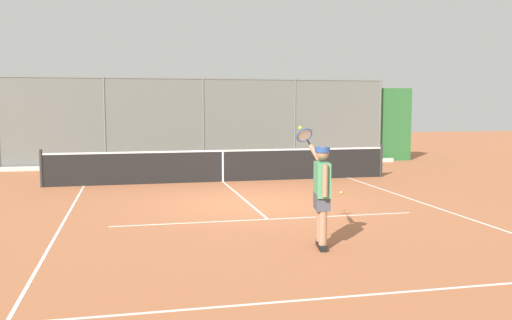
{
  "coord_description": "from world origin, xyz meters",
  "views": [
    {
      "loc": [
        2.68,
        12.54,
        2.33
      ],
      "look_at": [
        -0.12,
        0.17,
        1.05
      ],
      "focal_mm": 38.89,
      "sensor_mm": 36.0,
      "label": 1
    }
  ],
  "objects": [
    {
      "name": "court_line_markings",
      "position": [
        0.0,
        2.06,
        0.0
      ],
      "size": [
        8.1,
        10.3,
        0.01
      ],
      "color": "white",
      "rests_on": "ground"
    },
    {
      "name": "tennis_player",
      "position": [
        -0.29,
        4.17,
        0.97
      ],
      "size": [
        0.33,
        1.41,
        1.94
      ],
      "rotation": [
        0.0,
        0.0,
        -1.75
      ],
      "color": "black",
      "rests_on": "ground"
    },
    {
      "name": "tennis_ball_mid_court",
      "position": [
        -2.64,
        -0.9,
        0.03
      ],
      "size": [
        0.07,
        0.07,
        0.07
      ],
      "primitive_type": "sphere",
      "color": "#D6E042",
      "rests_on": "ground"
    },
    {
      "name": "fence_backdrop",
      "position": [
        -0.0,
        -8.89,
        1.48
      ],
      "size": [
        17.37,
        1.37,
        3.31
      ],
      "color": "slate",
      "rests_on": "ground"
    },
    {
      "name": "tennis_net",
      "position": [
        0.0,
        -3.85,
        0.49
      ],
      "size": [
        10.41,
        0.09,
        1.07
      ],
      "color": "#2D2D2D",
      "rests_on": "ground"
    },
    {
      "name": "ground_plane",
      "position": [
        0.0,
        0.0,
        0.0
      ],
      "size": [
        60.0,
        60.0,
        0.0
      ],
      "primitive_type": "plane",
      "color": "#A8603D"
    }
  ]
}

